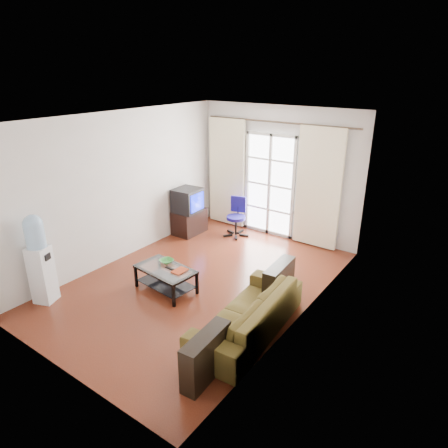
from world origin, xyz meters
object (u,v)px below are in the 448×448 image
Objects in this scene: coffee_table at (166,276)px; task_chair at (236,224)px; sofa at (248,313)px; tv_stand at (189,221)px; crt_tv at (187,200)px; water_cooler at (39,257)px.

task_chair is at bearing 97.73° from coffee_table.
task_chair is at bearing -147.47° from sofa.
tv_stand is 1.22× the size of crt_tv.
sofa is 2.01× the size of coffee_table.
coffee_table is at bearing 23.24° from water_cooler.
tv_stand reaches higher than coffee_table.
coffee_table is 2.43m from tv_stand.
coffee_table is 0.72× the size of water_cooler.
task_chair is 4.00m from water_cooler.
coffee_table is at bearing -99.09° from sofa.
crt_tv reaches higher than task_chair.
sofa is at bearing -39.31° from crt_tv.
tv_stand is 0.51m from crt_tv.
sofa reaches higher than coffee_table.
sofa reaches higher than tv_stand.
task_chair reaches higher than tv_stand.
water_cooler is at bearing -134.94° from coffee_table.
task_chair is at bearing 54.25° from water_cooler.
crt_tv is 0.41× the size of water_cooler.
sofa is 3.66m from tv_stand.
tv_stand is at bearing 121.11° from coffee_table.
coffee_table is at bearing -60.74° from crt_tv.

